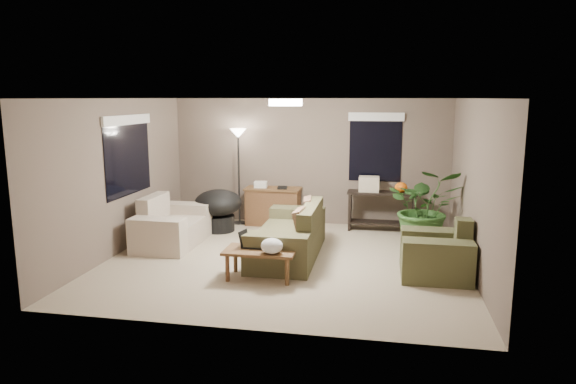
% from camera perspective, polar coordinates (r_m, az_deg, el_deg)
% --- Properties ---
extents(room_shell, '(5.50, 5.50, 5.50)m').
position_cam_1_polar(room_shell, '(7.83, -0.27, 1.18)').
color(room_shell, tan).
rests_on(room_shell, ground).
extents(main_sofa, '(0.95, 2.20, 0.85)m').
position_cam_1_polar(main_sofa, '(8.25, 0.31, -5.14)').
color(main_sofa, '#4B472D').
rests_on(main_sofa, ground).
extents(throw_pillows, '(0.29, 1.37, 0.47)m').
position_cam_1_polar(throw_pillows, '(8.12, 2.09, -2.81)').
color(throw_pillows, '#8C7251').
rests_on(throw_pillows, main_sofa).
extents(loveseat, '(0.90, 1.60, 0.85)m').
position_cam_1_polar(loveseat, '(9.14, -12.88, -3.85)').
color(loveseat, beige).
rests_on(loveseat, ground).
extents(armchair, '(0.95, 1.00, 0.85)m').
position_cam_1_polar(armchair, '(7.65, 16.18, -6.81)').
color(armchair, '#46472A').
rests_on(armchair, ground).
extents(coffee_table, '(1.00, 0.55, 0.42)m').
position_cam_1_polar(coffee_table, '(7.24, -3.10, -6.87)').
color(coffee_table, brown).
rests_on(coffee_table, ground).
extents(laptop, '(0.39, 0.25, 0.24)m').
position_cam_1_polar(laptop, '(7.34, -4.21, -5.65)').
color(laptop, black).
rests_on(laptop, coffee_table).
extents(plastic_bag, '(0.32, 0.30, 0.21)m').
position_cam_1_polar(plastic_bag, '(7.01, -1.81, -6.01)').
color(plastic_bag, white).
rests_on(plastic_bag, coffee_table).
extents(desk, '(1.10, 0.50, 0.75)m').
position_cam_1_polar(desk, '(10.24, -1.67, -1.58)').
color(desk, brown).
rests_on(desk, ground).
extents(desk_papers, '(0.69, 0.28, 0.12)m').
position_cam_1_polar(desk_papers, '(10.19, -2.55, 0.77)').
color(desk_papers, silver).
rests_on(desk_papers, desk).
extents(console_table, '(1.30, 0.40, 0.75)m').
position_cam_1_polar(console_table, '(9.96, 10.35, -1.75)').
color(console_table, black).
rests_on(console_table, ground).
extents(pumpkin, '(0.25, 0.25, 0.19)m').
position_cam_1_polar(pumpkin, '(9.89, 12.46, 0.50)').
color(pumpkin, orange).
rests_on(pumpkin, console_table).
extents(cardboard_box, '(0.38, 0.29, 0.29)m').
position_cam_1_polar(cardboard_box, '(9.88, 8.99, 0.88)').
color(cardboard_box, beige).
rests_on(cardboard_box, console_table).
extents(papasan_chair, '(1.09, 1.09, 0.80)m').
position_cam_1_polar(papasan_chair, '(9.84, -7.73, -1.66)').
color(papasan_chair, black).
rests_on(papasan_chair, ground).
extents(floor_lamp, '(0.32, 0.32, 1.91)m').
position_cam_1_polar(floor_lamp, '(10.22, -5.54, 5.26)').
color(floor_lamp, black).
rests_on(floor_lamp, ground).
extents(ceiling_fixture, '(0.50, 0.50, 0.10)m').
position_cam_1_polar(ceiling_fixture, '(7.73, -0.27, 9.92)').
color(ceiling_fixture, white).
rests_on(ceiling_fixture, room_shell).
extents(houseplant, '(1.22, 1.36, 1.06)m').
position_cam_1_polar(houseplant, '(9.02, 14.96, -2.60)').
color(houseplant, '#2D5923').
rests_on(houseplant, ground).
extents(cat_scratching_post, '(0.32, 0.32, 0.50)m').
position_cam_1_polar(cat_scratching_post, '(8.11, 15.75, -6.41)').
color(cat_scratching_post, tan).
rests_on(cat_scratching_post, ground).
extents(window_left, '(0.05, 1.56, 1.33)m').
position_cam_1_polar(window_left, '(8.96, -17.37, 5.32)').
color(window_left, black).
rests_on(window_left, room_shell).
extents(window_back, '(1.06, 0.05, 1.33)m').
position_cam_1_polar(window_back, '(10.10, 9.72, 6.18)').
color(window_back, black).
rests_on(window_back, room_shell).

